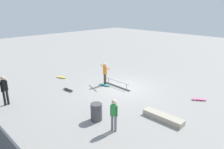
# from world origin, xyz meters

# --- Properties ---
(ground_plane) EXTENTS (60.00, 60.00, 0.00)m
(ground_plane) POSITION_xyz_m (0.00, 0.00, 0.00)
(ground_plane) COLOR gray
(grind_rail) EXTENTS (2.30, 0.25, 0.43)m
(grind_rail) POSITION_xyz_m (0.46, 0.16, 0.19)
(grind_rail) COLOR black
(grind_rail) RESTS_ON ground_plane
(skate_ledge) EXTENTS (2.09, 0.56, 0.27)m
(skate_ledge) POSITION_xyz_m (-4.20, 1.73, 0.14)
(skate_ledge) COLOR #B2A893
(skate_ledge) RESTS_ON ground_plane
(skater_main) EXTENTS (1.25, 0.44, 1.60)m
(skater_main) POSITION_xyz_m (1.33, 0.50, 0.93)
(skater_main) COLOR brown
(skater_main) RESTS_ON ground_plane
(skateboard_main) EXTENTS (0.82, 0.45, 0.09)m
(skateboard_main) POSITION_xyz_m (1.19, 0.68, 0.07)
(skateboard_main) COLOR teal
(skateboard_main) RESTS_ON ground_plane
(bystander_green_shirt) EXTENTS (0.33, 0.25, 1.52)m
(bystander_green_shirt) POSITION_xyz_m (-3.19, 4.13, 0.86)
(bystander_green_shirt) COLOR slate
(bystander_green_shirt) RESTS_ON ground_plane
(bystander_black_shirt) EXTENTS (0.23, 0.39, 1.72)m
(bystander_black_shirt) POSITION_xyz_m (2.88, 6.60, 0.97)
(bystander_black_shirt) COLOR black
(bystander_black_shirt) RESTS_ON ground_plane
(loose_skateboard_black) EXTENTS (0.81, 0.31, 0.09)m
(loose_skateboard_black) POSITION_xyz_m (2.22, 2.98, 0.07)
(loose_skateboard_black) COLOR black
(loose_skateboard_black) RESTS_ON ground_plane
(loose_skateboard_pink) EXTENTS (0.76, 0.64, 0.09)m
(loose_skateboard_pink) POSITION_xyz_m (-4.47, -1.71, 0.07)
(loose_skateboard_pink) COLOR #E05993
(loose_skateboard_pink) RESTS_ON ground_plane
(loose_skateboard_yellow) EXTENTS (0.82, 0.47, 0.09)m
(loose_skateboard_yellow) POSITION_xyz_m (4.77, 1.94, 0.07)
(loose_skateboard_yellow) COLOR yellow
(loose_skateboard_yellow) RESTS_ON ground_plane
(trash_bin) EXTENTS (0.56, 0.56, 0.86)m
(trash_bin) POSITION_xyz_m (-1.92, 4.06, 0.43)
(trash_bin) COLOR #47474C
(trash_bin) RESTS_ON ground_plane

